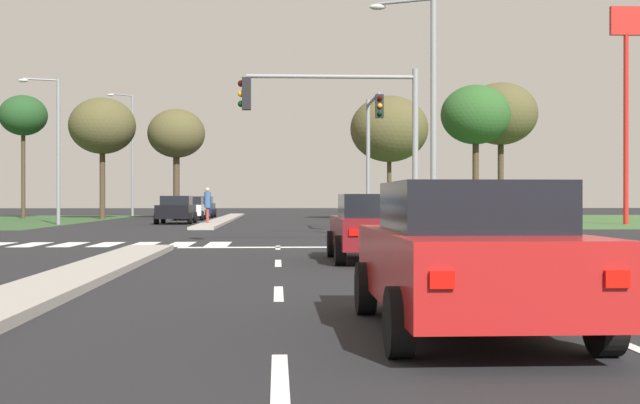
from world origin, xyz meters
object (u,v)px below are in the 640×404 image
treeline_seventh (476,115)px  car_navy_second (202,207)px  car_maroon_fourth (376,227)px  pedestrian_at_median (207,201)px  traffic_signal_far_right (372,138)px  treeline_second (23,116)px  treeline_fourth (176,134)px  fastfood_pole_sign (626,66)px  street_lamp_fourth (130,149)px  traffic_signal_near_right (348,122)px  street_lamp_second (427,103)px  street_lamp_third (55,142)px  treeline_third (102,126)px  car_black_third (176,209)px  car_white_fifth (191,208)px  treeline_fifth (389,129)px  treeline_sixth (501,114)px  car_red_sixth (467,256)px

treeline_seventh → car_navy_second: bearing=163.1°
car_maroon_fourth → pedestrian_at_median: pedestrian_at_median is taller
traffic_signal_far_right → treeline_second: 34.74m
car_navy_second → treeline_fourth: treeline_fourth is taller
pedestrian_at_median → fastfood_pole_sign: fastfood_pole_sign is taller
street_lamp_fourth → traffic_signal_near_right: bearing=-72.8°
car_maroon_fourth → street_lamp_second: street_lamp_second is taller
street_lamp_third → treeline_third: 13.99m
car_black_third → treeline_fourth: 13.70m
street_lamp_third → treeline_fourth: (5.00, 14.15, 1.53)m
car_white_fifth → treeline_fifth: bearing=-178.4°
car_white_fifth → traffic_signal_near_right: (7.91, -32.38, 2.92)m
car_navy_second → car_black_third: 16.51m
car_black_third → treeline_sixth: bearing=-151.2°
treeline_fifth → car_red_sixth: bearing=-96.6°
street_lamp_second → fastfood_pole_sign: bearing=52.5°
traffic_signal_far_right → street_lamp_fourth: street_lamp_fourth is taller
car_black_third → treeline_second: treeline_second is taller
fastfood_pole_sign → treeline_fifth: (-11.80, 11.34, -2.62)m
fastfood_pole_sign → treeline_seventh: 14.10m
street_lamp_fourth → treeline_fourth: street_lamp_fourth is taller
car_white_fifth → fastfood_pole_sign: fastfood_pole_sign is taller
car_navy_second → traffic_signal_near_right: 41.23m
car_maroon_fourth → traffic_signal_far_right: 17.89m
street_lamp_third → treeline_fifth: bearing=27.8°
fastfood_pole_sign → treeline_fifth: fastfood_pole_sign is taller
treeline_sixth → car_maroon_fourth: bearing=-108.5°
car_white_fifth → street_lamp_fourth: (-6.38, 13.87, 4.82)m
car_red_sixth → fastfood_pole_sign: size_ratio=0.37×
traffic_signal_near_right → treeline_sixth: treeline_sixth is taller
car_black_third → treeline_fourth: size_ratio=0.58×
street_lamp_third → street_lamp_fourth: 24.01m
car_navy_second → treeline_third: (-6.66, -4.26, 5.78)m
car_black_third → treeline_seventh: 23.34m
car_maroon_fourth → street_lamp_second: (2.65, 8.30, 3.77)m
car_black_third → traffic_signal_far_right: size_ratio=0.77×
street_lamp_third → treeline_sixth: (28.50, 13.71, 3.04)m
car_maroon_fourth → street_lamp_fourth: size_ratio=0.41×
treeline_sixth → treeline_seventh: treeline_sixth is taller
treeline_second → treeline_fourth: size_ratio=1.14×
street_lamp_fourth → treeline_fourth: size_ratio=1.28×
traffic_signal_near_right → car_black_third: bearing=108.3°
street_lamp_second → traffic_signal_near_right: bearing=-139.5°
car_black_third → treeline_seventh: size_ratio=0.48×
treeline_fourth → treeline_seventh: (21.28, -2.08, 1.26)m
treeline_fourth → treeline_fifth: treeline_fifth is taller
treeline_second → treeline_fourth: bearing=-6.7°
car_white_fifth → street_lamp_third: street_lamp_third is taller
pedestrian_at_median → treeline_fifth: 17.59m
car_navy_second → treeline_fifth: bearing=150.5°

